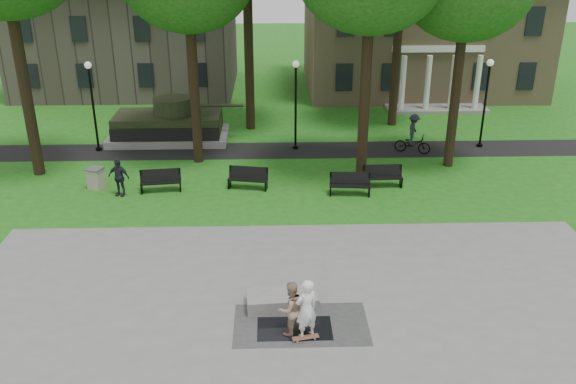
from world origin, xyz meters
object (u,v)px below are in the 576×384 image
cyclist (413,137)px  trash_bin (96,178)px  park_bench_0 (161,180)px  friend_watching (291,309)px  skateboarder (306,309)px  concrete_block (282,300)px

cyclist → trash_bin: cyclist is taller
cyclist → park_bench_0: (-12.38, -4.73, -0.33)m
friend_watching → cyclist: 16.95m
skateboarder → friend_watching: 0.47m
concrete_block → cyclist: 15.79m
park_bench_0 → trash_bin: (-3.01, 0.45, -0.04)m
cyclist → trash_bin: 15.99m
concrete_block → skateboarder: skateboarder is taller
cyclist → park_bench_0: size_ratio=1.14×
concrete_block → trash_bin: 12.80m
friend_watching → park_bench_0: (-5.45, 10.74, -0.34)m
concrete_block → trash_bin: size_ratio=2.29×
friend_watching → park_bench_0: friend_watching is taller
skateboarder → cyclist: 16.92m
concrete_block → cyclist: (7.15, 14.07, 0.61)m
trash_bin → park_bench_0: bearing=-8.4°
trash_bin → concrete_block: bearing=-49.9°
cyclist → park_bench_0: 13.26m
concrete_block → park_bench_0: bearing=119.3°
skateboarder → park_bench_0: skateboarder is taller
concrete_block → friend_watching: (0.21, -1.39, 0.62)m
concrete_block → friend_watching: size_ratio=1.30×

